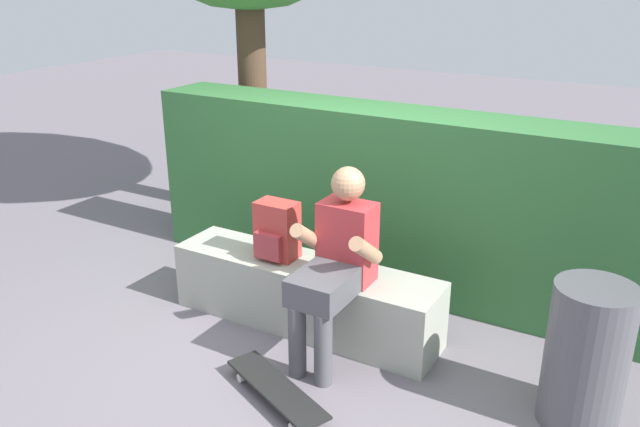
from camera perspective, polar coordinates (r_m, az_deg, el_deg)
ground_plane at (r=4.29m, az=-4.36°, el=-12.24°), size 24.00×24.00×0.00m
bench_main at (r=4.47m, az=-1.39°, el=-7.16°), size 1.92×0.45×0.47m
person_skater at (r=3.95m, az=1.41°, el=-4.14°), size 0.49×0.62×1.22m
skateboard_near_person at (r=3.85m, az=-3.87°, el=-15.24°), size 0.81×0.50×0.09m
backpack_on_bench at (r=4.39m, az=-3.87°, el=-1.57°), size 0.28×0.23×0.40m
hedge_row at (r=4.92m, az=7.03°, el=1.14°), size 4.17×0.54×1.38m
trash_bin at (r=3.78m, az=22.51°, el=-11.60°), size 0.43×0.43×0.82m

